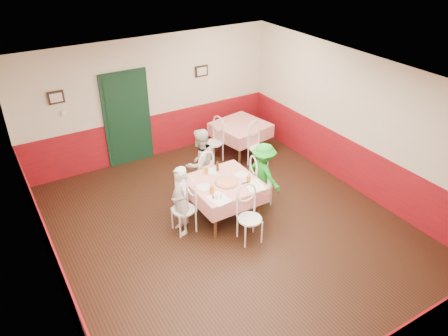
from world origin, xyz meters
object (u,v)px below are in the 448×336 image
chair_left (183,210)px  chair_right (261,183)px  chair_near (250,219)px  diner_far (200,163)px  second_table (240,139)px  beer_bottle (217,167)px  chair_far (202,176)px  pizza (227,182)px  main_table (224,199)px  glass_c (206,170)px  wallet (246,184)px  glass_b (249,179)px  glass_a (212,190)px  chair_second_a (213,143)px  diner_left (180,201)px  diner_right (263,174)px  chair_second_b (258,148)px

chair_left → chair_right: same height
chair_near → diner_far: bearing=98.2°
second_table → beer_bottle: 2.30m
chair_far → pizza: chair_far is taller
main_table → chair_left: bearing=-179.3°
chair_near → glass_c: 1.33m
chair_far → beer_bottle: beer_bottle is taller
chair_far → wallet: size_ratio=8.18×
glass_b → glass_c: 0.84m
diner_far → wallet: bearing=89.4°
beer_bottle → pizza: bearing=-98.5°
glass_a → glass_b: (0.77, -0.01, -0.01)m
chair_left → glass_a: (0.46, -0.22, 0.38)m
chair_second_a → diner_left: size_ratio=0.68×
pizza → diner_left: 0.93m
chair_right → diner_right: (0.05, 0.00, 0.19)m
beer_bottle → diner_right: 0.92m
chair_left → pizza: bearing=85.6°
second_table → chair_right: chair_right is taller
glass_a → chair_right: bearing=11.0°
chair_far → diner_left: diner_left is taller
glass_a → wallet: bearing=-4.1°
chair_far → glass_a: (-0.38, -1.08, 0.38)m
chair_right → glass_a: (-1.24, -0.24, 0.38)m
chair_second_a → glass_a: size_ratio=6.12×
wallet → chair_far: bearing=104.5°
diner_left → pizza: bearing=87.9°
chair_second_a → chair_right: bearing=-12.2°
main_table → chair_left: (-0.85, -0.01, 0.08)m
main_table → glass_b: (0.38, -0.24, 0.45)m
chair_far → beer_bottle: (0.10, -0.47, 0.41)m
chair_second_a → glass_b: chair_second_a is taller
second_table → chair_second_a: chair_second_a is taller
glass_c → wallet: 0.83m
glass_c → diner_right: diner_right is taller
glass_b → diner_left: bearing=169.9°
chair_far → glass_b: chair_far is taller
glass_b → pizza: bearing=154.9°
glass_a → diner_far: 1.20m
diner_right → wallet: bearing=106.9°
chair_near → diner_right: size_ratio=0.70×
second_table → chair_far: (-1.67, -1.14, 0.08)m
chair_left → glass_b: size_ratio=6.96×
glass_c → glass_a: bearing=-110.8°
chair_second_b → glass_b: (-1.27, -1.48, 0.37)m
chair_near → diner_far: diner_far is taller
glass_b → wallet: size_ratio=1.18×
wallet → glass_c: bearing=121.4°
chair_second_b → wallet: bearing=-142.3°
second_table → pizza: size_ratio=2.65×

